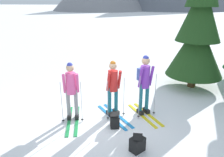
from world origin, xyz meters
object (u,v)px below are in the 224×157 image
(pine_tree_mid, at_px, (199,27))
(backpack_on_snow_front, at_px, (137,144))
(backpack_on_snow_beside, at_px, (115,120))
(skier_in_purple, at_px, (144,81))
(skier_in_pink, at_px, (71,88))
(skier_in_red, at_px, (113,87))

(pine_tree_mid, bearing_deg, backpack_on_snow_front, -115.25)
(backpack_on_snow_beside, bearing_deg, skier_in_purple, 48.00)
(skier_in_pink, bearing_deg, backpack_on_snow_beside, -12.08)
(skier_in_pink, distance_m, pine_tree_mid, 5.26)
(backpack_on_snow_beside, bearing_deg, pine_tree_mid, 51.56)
(skier_in_pink, height_order, backpack_on_snow_front, skier_in_pink)
(skier_in_purple, bearing_deg, backpack_on_snow_beside, -132.00)
(skier_in_purple, distance_m, backpack_on_snow_beside, 1.44)
(skier_in_pink, bearing_deg, skier_in_purple, 16.17)
(skier_in_red, xyz_separation_m, backpack_on_snow_front, (0.77, -1.60, -0.74))
(skier_in_pink, relative_size, skier_in_red, 1.01)
(skier_in_purple, distance_m, pine_tree_mid, 3.47)
(skier_in_pink, xyz_separation_m, pine_tree_mid, (3.97, 3.15, 1.41))
(pine_tree_mid, relative_size, backpack_on_snow_beside, 13.64)
(backpack_on_snow_front, height_order, backpack_on_snow_beside, same)
(backpack_on_snow_front, bearing_deg, skier_in_purple, 85.98)
(skier_in_red, height_order, backpack_on_snow_beside, skier_in_red)
(skier_in_purple, xyz_separation_m, backpack_on_snow_beside, (-0.77, -0.86, -0.86))
(skier_in_red, relative_size, pine_tree_mid, 0.33)
(skier_in_pink, distance_m, skier_in_purple, 2.11)
(skier_in_purple, distance_m, backpack_on_snow_front, 2.02)
(skier_in_pink, xyz_separation_m, skier_in_red, (1.13, 0.36, -0.03))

